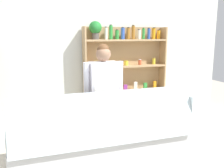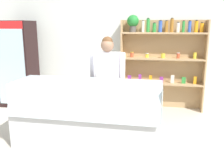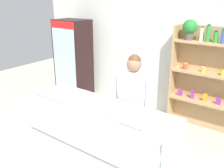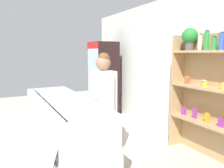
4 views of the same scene
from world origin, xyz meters
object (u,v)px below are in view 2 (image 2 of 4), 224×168
(drinks_fridge, at_px, (18,64))
(shop_clerk, at_px, (107,77))
(shelving_unit, at_px, (160,57))
(deli_display_case, at_px, (88,125))

(drinks_fridge, xyz_separation_m, shop_clerk, (2.32, -1.10, 0.01))
(shelving_unit, bearing_deg, drinks_fridge, -173.25)
(drinks_fridge, height_order, deli_display_case, drinks_fridge)
(shelving_unit, xyz_separation_m, deli_display_case, (-1.06, -2.03, -0.84))
(deli_display_case, bearing_deg, shop_clerk, 70.18)
(deli_display_case, bearing_deg, shelving_unit, 62.41)
(drinks_fridge, distance_m, shelving_unit, 3.20)
(shelving_unit, height_order, deli_display_case, shelving_unit)
(shop_clerk, bearing_deg, shelving_unit, 59.72)
(drinks_fridge, xyz_separation_m, shelving_unit, (3.18, 0.38, 0.19))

